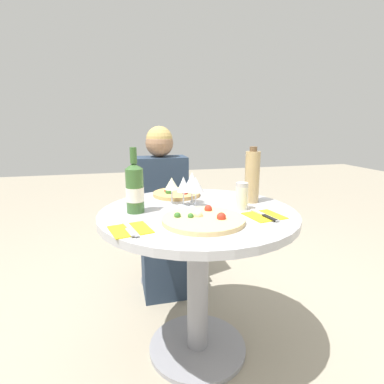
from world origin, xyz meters
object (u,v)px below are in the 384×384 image
object	(u,v)px
tall_carafe	(252,176)
chair_behind_diner	(160,224)
seated_diner	(163,218)
dining_table	(198,247)
pizza_large	(203,219)
wine_bottle	(135,188)

from	to	relation	value
tall_carafe	chair_behind_diner	bearing A→B (deg)	117.48
chair_behind_diner	seated_diner	world-z (taller)	seated_diner
dining_table	chair_behind_diner	world-z (taller)	chair_behind_diner
pizza_large	wine_bottle	size ratio (longest dim) A/B	1.16
dining_table	pizza_large	bearing A→B (deg)	-97.73
chair_behind_diner	pizza_large	distance (m)	1.06
seated_diner	pizza_large	world-z (taller)	seated_diner
pizza_large	tall_carafe	size ratio (longest dim) A/B	1.21
dining_table	tall_carafe	world-z (taller)	tall_carafe
dining_table	wine_bottle	size ratio (longest dim) A/B	3.10
dining_table	seated_diner	bearing A→B (deg)	96.13
pizza_large	tall_carafe	world-z (taller)	tall_carafe
chair_behind_diner	seated_diner	bearing A→B (deg)	90.00
chair_behind_diner	pizza_large	size ratio (longest dim) A/B	2.53
dining_table	chair_behind_diner	distance (m)	0.85
wine_bottle	seated_diner	bearing A→B (deg)	71.39
seated_diner	tall_carafe	size ratio (longest dim) A/B	3.99
seated_diner	pizza_large	xyz separation A→B (m)	(0.05, -0.86, 0.26)
dining_table	tall_carafe	xyz separation A→B (m)	(0.31, 0.08, 0.32)
seated_diner	wine_bottle	world-z (taller)	seated_diner
dining_table	pizza_large	distance (m)	0.26
seated_diner	wine_bottle	distance (m)	0.77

